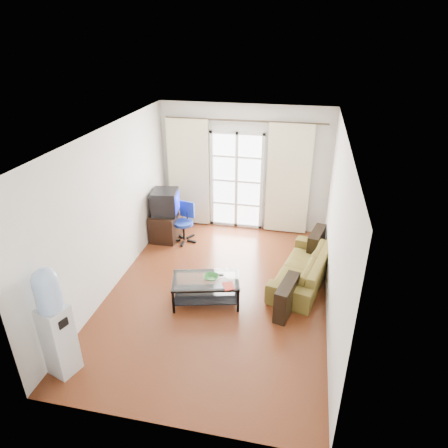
# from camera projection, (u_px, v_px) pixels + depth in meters

# --- Properties ---
(floor) EXTENTS (5.20, 5.20, 0.00)m
(floor) POSITION_uv_depth(u_px,v_px,m) (218.00, 292.00, 6.81)
(floor) COLOR brown
(floor) RESTS_ON ground
(ceiling) EXTENTS (5.20, 5.20, 0.00)m
(ceiling) POSITION_uv_depth(u_px,v_px,m) (216.00, 135.00, 5.60)
(ceiling) COLOR white
(ceiling) RESTS_ON wall_back
(wall_back) EXTENTS (3.60, 0.02, 2.70)m
(wall_back) POSITION_uv_depth(u_px,v_px,m) (244.00, 169.00, 8.48)
(wall_back) COLOR silver
(wall_back) RESTS_ON floor
(wall_front) EXTENTS (3.60, 0.02, 2.70)m
(wall_front) POSITION_uv_depth(u_px,v_px,m) (159.00, 334.00, 3.93)
(wall_front) COLOR silver
(wall_front) RESTS_ON floor
(wall_left) EXTENTS (0.02, 5.20, 2.70)m
(wall_left) POSITION_uv_depth(u_px,v_px,m) (110.00, 211.00, 6.54)
(wall_left) COLOR silver
(wall_left) RESTS_ON floor
(wall_right) EXTENTS (0.02, 5.20, 2.70)m
(wall_right) POSITION_uv_depth(u_px,v_px,m) (336.00, 232.00, 5.87)
(wall_right) COLOR silver
(wall_right) RESTS_ON floor
(french_door) EXTENTS (1.16, 0.06, 2.15)m
(french_door) POSITION_uv_depth(u_px,v_px,m) (237.00, 181.00, 8.59)
(french_door) COLOR white
(french_door) RESTS_ON wall_back
(curtain_rod) EXTENTS (3.30, 0.04, 0.04)m
(curtain_rod) POSITION_uv_depth(u_px,v_px,m) (244.00, 121.00, 7.94)
(curtain_rod) COLOR #4C3F2D
(curtain_rod) RESTS_ON wall_back
(curtain_left) EXTENTS (0.90, 0.07, 2.35)m
(curtain_left) POSITION_uv_depth(u_px,v_px,m) (189.00, 173.00, 8.67)
(curtain_left) COLOR #F6F1C6
(curtain_left) RESTS_ON curtain_rod
(curtain_right) EXTENTS (0.90, 0.07, 2.35)m
(curtain_right) POSITION_uv_depth(u_px,v_px,m) (288.00, 180.00, 8.27)
(curtain_right) COLOR #F6F1C6
(curtain_right) RESTS_ON curtain_rod
(radiator) EXTENTS (0.64, 0.12, 0.64)m
(radiator) POSITION_uv_depth(u_px,v_px,m) (278.00, 217.00, 8.70)
(radiator) COLOR gray
(radiator) RESTS_ON floor
(sofa) EXTENTS (2.22, 1.59, 0.55)m
(sofa) POSITION_uv_depth(u_px,v_px,m) (303.00, 267.00, 7.00)
(sofa) COLOR olive
(sofa) RESTS_ON floor
(coffee_table) EXTENTS (1.19, 0.85, 0.44)m
(coffee_table) POSITION_uv_depth(u_px,v_px,m) (206.00, 287.00, 6.46)
(coffee_table) COLOR silver
(coffee_table) RESTS_ON floor
(bowl) EXTENTS (0.26, 0.26, 0.06)m
(bowl) POSITION_uv_depth(u_px,v_px,m) (211.00, 277.00, 6.39)
(bowl) COLOR #35944A
(bowl) RESTS_ON coffee_table
(book) EXTENTS (0.33, 0.34, 0.02)m
(book) POSITION_uv_depth(u_px,v_px,m) (223.00, 287.00, 6.18)
(book) COLOR #B01815
(book) RESTS_ON coffee_table
(remote) EXTENTS (0.17, 0.07, 0.02)m
(remote) POSITION_uv_depth(u_px,v_px,m) (219.00, 275.00, 6.49)
(remote) COLOR black
(remote) RESTS_ON coffee_table
(tv_stand) EXTENTS (0.53, 0.79, 0.57)m
(tv_stand) POSITION_uv_depth(u_px,v_px,m) (166.00, 225.00, 8.47)
(tv_stand) COLOR black
(tv_stand) RESTS_ON floor
(crt_tv) EXTENTS (0.61, 0.61, 0.50)m
(crt_tv) POSITION_uv_depth(u_px,v_px,m) (164.00, 202.00, 8.20)
(crt_tv) COLOR black
(crt_tv) RESTS_ON tv_stand
(task_chair) EXTENTS (0.67, 0.67, 0.83)m
(task_chair) POSITION_uv_depth(u_px,v_px,m) (184.00, 230.00, 8.35)
(task_chair) COLOR black
(task_chair) RESTS_ON floor
(water_cooler) EXTENTS (0.40, 0.40, 1.57)m
(water_cooler) POSITION_uv_depth(u_px,v_px,m) (54.00, 321.00, 4.91)
(water_cooler) COLOR silver
(water_cooler) RESTS_ON floor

